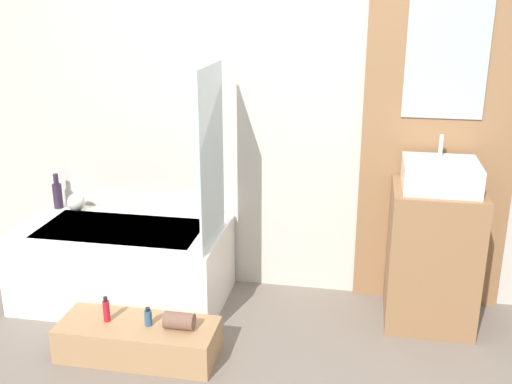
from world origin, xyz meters
The scene contains 12 objects.
wall_tiled_back centered at (0.00, 1.58, 1.30)m, with size 4.20×0.06×2.60m, color beige.
wall_wood_accent centered at (0.95, 1.53, 1.31)m, with size 0.89×0.04×2.60m.
bathtub centered at (-0.93, 1.18, 0.25)m, with size 1.28×0.71×0.49m.
glass_shower_screen centered at (-0.32, 1.10, 1.00)m, with size 0.01×0.51×1.02m, color silver.
wooden_step_bench centered at (-0.62, 0.59, 0.10)m, with size 0.85×0.33×0.19m, color #A87F56.
vanity_cabinet centered at (0.95, 1.27, 0.42)m, with size 0.50×0.48×0.83m, color #8E6642.
sink centered at (0.95, 1.27, 0.91)m, with size 0.41×0.39×0.28m.
vase_tall_dark centered at (-1.49, 1.45, 0.59)m, with size 0.06×0.06×0.24m.
vase_round_light centered at (-1.35, 1.42, 0.55)m, with size 0.12×0.12×0.12m, color silver.
bottle_soap_primary centered at (-0.79, 0.59, 0.26)m, with size 0.04×0.04×0.14m.
bottle_soap_secondary centered at (-0.55, 0.59, 0.24)m, with size 0.04×0.04×0.10m.
towel_roll centered at (-0.38, 0.59, 0.24)m, with size 0.09×0.09×0.16m, color brown.
Camera 1 is at (0.52, -2.05, 1.88)m, focal length 42.00 mm.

